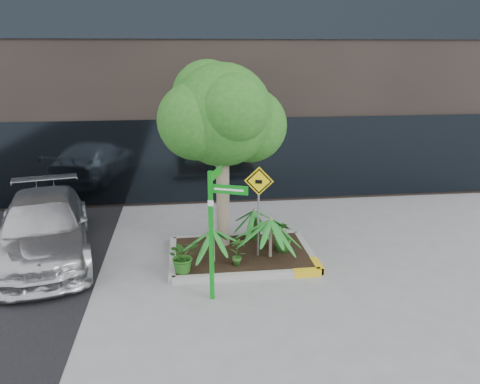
{
  "coord_description": "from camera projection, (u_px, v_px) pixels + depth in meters",
  "views": [
    {
      "loc": [
        -1.06,
        -9.72,
        4.7
      ],
      "look_at": [
        0.16,
        0.2,
        1.65
      ],
      "focal_mm": 35.0,
      "sensor_mm": 36.0,
      "label": 1
    }
  ],
  "objects": [
    {
      "name": "shrub_b",
      "position": [
        283.0,
        236.0,
        10.95
      ],
      "size": [
        0.57,
        0.57,
        0.73
      ],
      "primitive_type": "imported",
      "rotation": [
        0.0,
        0.0,
        2.52
      ],
      "color": "#26601C",
      "rests_on": "planter"
    },
    {
      "name": "tree",
      "position": [
        222.0,
        115.0,
        10.54
      ],
      "size": [
        3.0,
        2.66,
        4.5
      ],
      "color": "gray",
      "rests_on": "ground"
    },
    {
      "name": "street_sign_post",
      "position": [
        214.0,
        222.0,
        8.79
      ],
      "size": [
        0.72,
        0.94,
        2.59
      ],
      "rotation": [
        0.0,
        0.0,
        -0.38
      ],
      "color": "#0D921A",
      "rests_on": "ground"
    },
    {
      "name": "palm_left",
      "position": [
        213.0,
        230.0,
        10.29
      ],
      "size": [
        0.91,
        0.91,
        1.01
      ],
      "color": "gray",
      "rests_on": "ground"
    },
    {
      "name": "shrub_c",
      "position": [
        237.0,
        251.0,
        10.21
      ],
      "size": [
        0.42,
        0.42,
        0.67
      ],
      "primitive_type": "imported",
      "rotation": [
        0.0,
        0.0,
        3.37
      ],
      "color": "#2B5F1D",
      "rests_on": "planter"
    },
    {
      "name": "parked_car",
      "position": [
        44.0,
        228.0,
        10.93
      ],
      "size": [
        3.02,
        5.23,
        1.42
      ],
      "primitive_type": "imported",
      "rotation": [
        0.0,
        0.0,
        0.22
      ],
      "color": "silver",
      "rests_on": "ground"
    },
    {
      "name": "cattle_sign",
      "position": [
        259.0,
        197.0,
        10.38
      ],
      "size": [
        0.63,
        0.18,
        2.11
      ],
      "rotation": [
        0.0,
        0.0,
        -0.25
      ],
      "color": "slate",
      "rests_on": "ground"
    },
    {
      "name": "shrub_a",
      "position": [
        183.0,
        256.0,
        9.91
      ],
      "size": [
        0.87,
        0.87,
        0.73
      ],
      "primitive_type": "imported",
      "rotation": [
        0.0,
        0.0,
        0.41
      ],
      "color": "#235A19",
      "rests_on": "planter"
    },
    {
      "name": "shrub_d",
      "position": [
        257.0,
        228.0,
        11.58
      ],
      "size": [
        0.49,
        0.49,
        0.66
      ],
      "primitive_type": "imported",
      "rotation": [
        0.0,
        0.0,
        5.21
      ],
      "color": "#2B641D",
      "rests_on": "planter"
    },
    {
      "name": "ground",
      "position": [
        234.0,
        264.0,
        10.72
      ],
      "size": [
        80.0,
        80.0,
        0.0
      ],
      "primitive_type": "plane",
      "color": "gray",
      "rests_on": "ground"
    },
    {
      "name": "palm_front",
      "position": [
        271.0,
        219.0,
        10.49
      ],
      "size": [
        1.08,
        1.08,
        1.21
      ],
      "color": "gray",
      "rests_on": "ground"
    },
    {
      "name": "planter",
      "position": [
        243.0,
        254.0,
        10.97
      ],
      "size": [
        3.35,
        2.36,
        0.15
      ],
      "color": "#9E9E99",
      "rests_on": "ground"
    },
    {
      "name": "palm_back",
      "position": [
        254.0,
        211.0,
        11.55
      ],
      "size": [
        0.89,
        0.89,
        0.99
      ],
      "color": "gray",
      "rests_on": "ground"
    }
  ]
}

